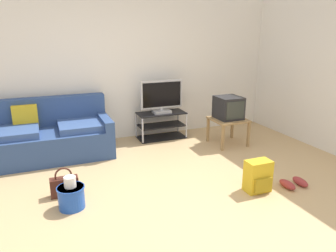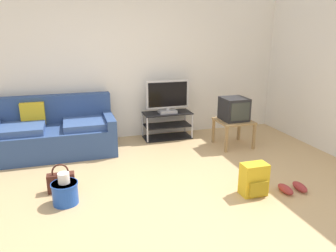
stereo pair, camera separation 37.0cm
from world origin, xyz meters
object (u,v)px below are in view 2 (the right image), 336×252
object	(u,v)px
couch	(55,133)
handbag	(61,182)
flat_tv	(168,97)
backpack	(254,180)
tv_stand	(167,125)
cleaning_bucket	(65,191)
side_table	(234,124)
crt_tv	(234,109)
sneakers_pair	(293,188)

from	to	relation	value
couch	handbag	xyz separation A→B (m)	(0.10, -1.40, -0.20)
flat_tv	backpack	distance (m)	2.42
couch	tv_stand	size ratio (longest dim) A/B	2.13
tv_stand	backpack	bearing A→B (deg)	-81.15
flat_tv	cleaning_bucket	xyz separation A→B (m)	(-1.77, -1.89, -0.61)
side_table	crt_tv	bearing A→B (deg)	90.00
flat_tv	sneakers_pair	xyz separation A→B (m)	(0.86, -2.40, -0.71)
crt_tv	sneakers_pair	world-z (taller)	crt_tv
flat_tv	handbag	distance (m)	2.49
side_table	backpack	size ratio (longest dim) A/B	1.42
flat_tv	side_table	bearing A→B (deg)	-37.14
flat_tv	crt_tv	xyz separation A→B (m)	(0.94, -0.70, -0.12)
crt_tv	backpack	xyz separation A→B (m)	(-0.58, -1.62, -0.45)
handbag	tv_stand	bearing A→B (deg)	41.13
flat_tv	couch	bearing A→B (deg)	-174.82
handbag	side_table	bearing A→B (deg)	17.23
handbag	cleaning_bucket	xyz separation A→B (m)	(0.05, -0.32, 0.03)
couch	side_table	bearing A→B (deg)	-10.67
couch	handbag	size ratio (longest dim) A/B	5.15
tv_stand	side_table	xyz separation A→B (m)	(0.94, -0.73, 0.15)
handbag	backpack	bearing A→B (deg)	-18.98
couch	crt_tv	xyz separation A→B (m)	(2.86, -0.52, 0.31)
side_table	cleaning_bucket	bearing A→B (deg)	-156.51
crt_tv	tv_stand	bearing A→B (deg)	142.62
side_table	cleaning_bucket	distance (m)	2.97
sneakers_pair	couch	bearing A→B (deg)	141.35
tv_stand	backpack	world-z (taller)	tv_stand
flat_tv	cleaning_bucket	distance (m)	2.66
cleaning_bucket	couch	bearing A→B (deg)	94.78
crt_tv	backpack	size ratio (longest dim) A/B	1.08
cleaning_bucket	sneakers_pair	size ratio (longest dim) A/B	1.14
backpack	cleaning_bucket	size ratio (longest dim) A/B	1.05
handbag	cleaning_bucket	distance (m)	0.33
backpack	couch	bearing A→B (deg)	108.40
side_table	sneakers_pair	size ratio (longest dim) A/B	1.69
side_table	sneakers_pair	xyz separation A→B (m)	(-0.08, -1.69, -0.34)
flat_tv	handbag	size ratio (longest dim) A/B	2.15
side_table	tv_stand	bearing A→B (deg)	142.00
backpack	handbag	xyz separation A→B (m)	(-2.19, 0.75, -0.07)
side_table	sneakers_pair	bearing A→B (deg)	-92.60
tv_stand	handbag	distance (m)	2.42
backpack	cleaning_bucket	world-z (taller)	backpack
couch	cleaning_bucket	world-z (taller)	couch
side_table	handbag	size ratio (longest dim) A/B	1.57
cleaning_bucket	tv_stand	bearing A→B (deg)	47.18
tv_stand	cleaning_bucket	size ratio (longest dim) A/B	2.30
tv_stand	sneakers_pair	world-z (taller)	tv_stand
tv_stand	cleaning_bucket	distance (m)	2.61
flat_tv	sneakers_pair	size ratio (longest dim) A/B	2.33
backpack	cleaning_bucket	distance (m)	2.18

